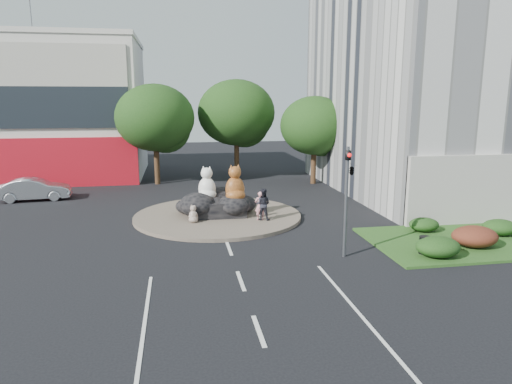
# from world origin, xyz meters

# --- Properties ---
(ground) EXTENTS (120.00, 120.00, 0.00)m
(ground) POSITION_xyz_m (0.00, 0.00, 0.00)
(ground) COLOR black
(ground) RESTS_ON ground
(roundabout_island) EXTENTS (10.00, 10.00, 0.20)m
(roundabout_island) POSITION_xyz_m (0.00, 10.00, 0.10)
(roundabout_island) COLOR brown
(roundabout_island) RESTS_ON ground
(rock_plinth) EXTENTS (3.20, 2.60, 0.90)m
(rock_plinth) POSITION_xyz_m (0.00, 10.00, 0.65)
(rock_plinth) COLOR black
(rock_plinth) RESTS_ON roundabout_island
(grass_verge) EXTENTS (10.00, 6.00, 0.12)m
(grass_verge) POSITION_xyz_m (12.00, 3.00, 0.06)
(grass_verge) COLOR #224918
(grass_verge) RESTS_ON ground
(tree_left) EXTENTS (6.46, 6.46, 8.27)m
(tree_left) POSITION_xyz_m (-3.93, 22.06, 5.25)
(tree_left) COLOR #382314
(tree_left) RESTS_ON ground
(tree_mid) EXTENTS (6.84, 6.84, 8.76)m
(tree_mid) POSITION_xyz_m (3.07, 24.06, 5.56)
(tree_mid) COLOR #382314
(tree_mid) RESTS_ON ground
(tree_right) EXTENTS (5.70, 5.70, 7.30)m
(tree_right) POSITION_xyz_m (9.07, 20.06, 4.63)
(tree_right) COLOR #382314
(tree_right) RESTS_ON ground
(hedge_near_green) EXTENTS (2.00, 1.60, 0.90)m
(hedge_near_green) POSITION_xyz_m (9.00, 1.00, 0.57)
(hedge_near_green) COLOR #183B12
(hedge_near_green) RESTS_ON grass_verge
(hedge_red) EXTENTS (2.20, 1.76, 0.99)m
(hedge_red) POSITION_xyz_m (11.50, 2.00, 0.61)
(hedge_red) COLOR #532316
(hedge_red) RESTS_ON grass_verge
(hedge_mid_green) EXTENTS (1.80, 1.44, 0.81)m
(hedge_mid_green) POSITION_xyz_m (14.00, 3.50, 0.53)
(hedge_mid_green) COLOR #183B12
(hedge_mid_green) RESTS_ON grass_verge
(hedge_back_green) EXTENTS (1.60, 1.28, 0.72)m
(hedge_back_green) POSITION_xyz_m (10.50, 4.80, 0.48)
(hedge_back_green) COLOR #183B12
(hedge_back_green) RESTS_ON grass_verge
(traffic_light) EXTENTS (0.44, 1.24, 5.00)m
(traffic_light) POSITION_xyz_m (5.10, 2.00, 3.62)
(traffic_light) COLOR #595B60
(traffic_light) RESTS_ON ground
(street_lamp) EXTENTS (2.34, 0.22, 8.06)m
(street_lamp) POSITION_xyz_m (12.82, 8.00, 4.55)
(street_lamp) COLOR #595B60
(street_lamp) RESTS_ON ground
(cat_white) EXTENTS (1.59, 1.52, 2.05)m
(cat_white) POSITION_xyz_m (-0.61, 10.09, 2.12)
(cat_white) COLOR white
(cat_white) RESTS_ON rock_plinth
(cat_tabby) EXTENTS (1.45, 1.30, 2.18)m
(cat_tabby) POSITION_xyz_m (1.00, 9.50, 2.19)
(cat_tabby) COLOR #BA5926
(cat_tabby) RESTS_ON rock_plinth
(kitten_calico) EXTENTS (0.75, 0.70, 1.02)m
(kitten_calico) POSITION_xyz_m (-1.51, 8.42, 0.71)
(kitten_calico) COLOR silver
(kitten_calico) RESTS_ON roundabout_island
(kitten_white) EXTENTS (0.53, 0.47, 0.82)m
(kitten_white) POSITION_xyz_m (2.49, 9.11, 0.61)
(kitten_white) COLOR silver
(kitten_white) RESTS_ON roundabout_island
(pedestrian_pink) EXTENTS (0.62, 0.42, 1.66)m
(pedestrian_pink) POSITION_xyz_m (2.28, 8.26, 1.03)
(pedestrian_pink) COLOR pink
(pedestrian_pink) RESTS_ON roundabout_island
(pedestrian_dark) EXTENTS (1.09, 0.98, 1.83)m
(pedestrian_dark) POSITION_xyz_m (2.44, 8.26, 1.12)
(pedestrian_dark) COLOR #22222A
(pedestrian_dark) RESTS_ON roundabout_island
(parked_car) EXTENTS (4.92, 2.13, 1.58)m
(parked_car) POSITION_xyz_m (-12.29, 17.01, 0.79)
(parked_car) COLOR #B0B2B8
(parked_car) RESTS_ON ground
(litter_bin) EXTENTS (0.67, 0.67, 0.80)m
(litter_bin) POSITION_xyz_m (8.64, 1.48, 0.52)
(litter_bin) COLOR black
(litter_bin) RESTS_ON grass_verge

